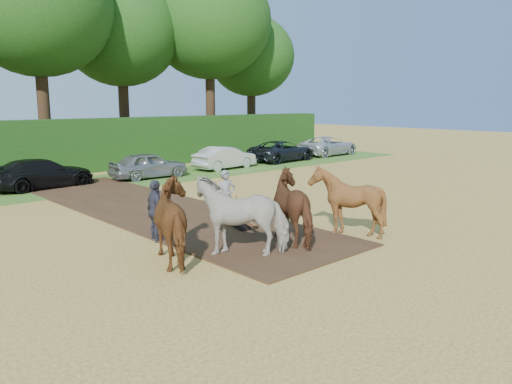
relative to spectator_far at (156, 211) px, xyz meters
name	(u,v)px	position (x,y,z in m)	size (l,w,h in m)	color
ground	(248,262)	(0.69, -3.19, -0.90)	(120.00, 120.00, 0.00)	gold
earth_strip	(153,209)	(2.19, 3.81, -0.87)	(4.50, 17.00, 0.05)	#472D1C
grass_verge	(43,190)	(0.69, 10.81, -0.88)	(50.00, 5.00, 0.03)	#38601E
hedgerow	(9,150)	(0.69, 15.31, 0.60)	(46.00, 1.60, 3.00)	#14380F
spectator_far	(156,211)	(0.00, 0.00, 0.00)	(1.05, 0.44, 1.79)	#292A37
plough_team	(270,210)	(2.07, -2.54, 0.13)	(7.19, 5.23, 2.07)	brown
parked_cars	(130,166)	(5.22, 11.05, -0.21)	(41.00, 3.11, 1.44)	#A7A8AE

